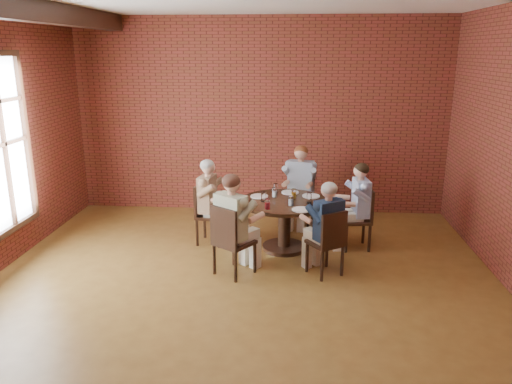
# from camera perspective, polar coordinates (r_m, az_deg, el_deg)

# --- Properties ---
(floor) EXTENTS (7.00, 7.00, 0.00)m
(floor) POSITION_cam_1_polar(r_m,az_deg,el_deg) (5.97, -1.97, -12.35)
(floor) COLOR brown
(floor) RESTS_ON ground
(wall_back) EXTENTS (7.00, 0.00, 7.00)m
(wall_back) POSITION_cam_1_polar(r_m,az_deg,el_deg) (8.82, 0.48, 8.57)
(wall_back) COLOR maroon
(wall_back) RESTS_ON ground
(wall_front) EXTENTS (7.00, 0.00, 7.00)m
(wall_front) POSITION_cam_1_polar(r_m,az_deg,el_deg) (2.15, -13.27, -16.20)
(wall_front) COLOR maroon
(wall_front) RESTS_ON ground
(dining_table) EXTENTS (1.27, 1.27, 0.75)m
(dining_table) POSITION_cam_1_polar(r_m,az_deg,el_deg) (7.23, 3.28, -2.64)
(dining_table) COLOR black
(dining_table) RESTS_ON floor
(chair_a) EXTENTS (0.45, 0.45, 0.91)m
(chair_a) POSITION_cam_1_polar(r_m,az_deg,el_deg) (7.45, 11.95, -2.68)
(chair_a) COLOR black
(chair_a) RESTS_ON floor
(diner_a) EXTENTS (0.67, 0.57, 1.28)m
(diner_a) POSITION_cam_1_polar(r_m,az_deg,el_deg) (7.39, 11.43, -1.64)
(diner_a) COLOR #3A5297
(diner_a) RESTS_ON floor
(chair_b) EXTENTS (0.51, 0.51, 0.94)m
(chair_b) POSITION_cam_1_polar(r_m,az_deg,el_deg) (8.35, 5.11, -0.25)
(chair_b) COLOR black
(chair_b) RESTS_ON floor
(diner_b) EXTENTS (0.65, 0.75, 1.34)m
(diner_b) POSITION_cam_1_polar(r_m,az_deg,el_deg) (8.23, 5.02, 0.65)
(diner_b) COLOR #93A5BC
(diner_b) RESTS_ON floor
(chair_c) EXTENTS (0.46, 0.46, 0.91)m
(chair_c) POSITION_cam_1_polar(r_m,az_deg,el_deg) (7.53, -5.71, -2.19)
(chair_c) COLOR black
(chair_c) RESTS_ON floor
(diner_c) EXTENTS (0.68, 0.59, 1.29)m
(diner_c) POSITION_cam_1_polar(r_m,az_deg,el_deg) (7.46, -5.17, -1.18)
(diner_c) COLOR brown
(diner_c) RESTS_ON floor
(chair_d) EXTENTS (0.60, 0.60, 0.95)m
(chair_d) POSITION_cam_1_polar(r_m,az_deg,el_deg) (6.40, -3.03, -5.33)
(chair_d) COLOR black
(chair_d) RESTS_ON floor
(diner_d) EXTENTS (0.82, 0.85, 1.35)m
(diner_d) POSITION_cam_1_polar(r_m,az_deg,el_deg) (6.40, -2.52, -3.77)
(diner_d) COLOR beige
(diner_d) RESTS_ON floor
(chair_e) EXTENTS (0.53, 0.53, 0.89)m
(chair_e) POSITION_cam_1_polar(r_m,az_deg,el_deg) (6.45, 8.32, -5.53)
(chair_e) COLOR black
(chair_e) RESTS_ON floor
(diner_e) EXTENTS (0.72, 0.75, 1.25)m
(diner_e) POSITION_cam_1_polar(r_m,az_deg,el_deg) (6.46, 7.97, -4.20)
(diner_e) COLOR #172640
(diner_e) RESTS_ON floor
(plate_a) EXTENTS (0.26, 0.26, 0.01)m
(plate_a) POSITION_cam_1_polar(r_m,az_deg,el_deg) (7.39, 6.30, -0.46)
(plate_a) COLOR white
(plate_a) RESTS_ON dining_table
(plate_b) EXTENTS (0.26, 0.26, 0.01)m
(plate_b) POSITION_cam_1_polar(r_m,az_deg,el_deg) (7.54, 3.93, -0.04)
(plate_b) COLOR white
(plate_b) RESTS_ON dining_table
(plate_c) EXTENTS (0.26, 0.26, 0.01)m
(plate_c) POSITION_cam_1_polar(r_m,az_deg,el_deg) (7.33, 0.38, -0.49)
(plate_c) COLOR white
(plate_c) RESTS_ON dining_table
(plate_d) EXTENTS (0.26, 0.26, 0.01)m
(plate_d) POSITION_cam_1_polar(r_m,az_deg,el_deg) (6.75, 5.22, -2.02)
(plate_d) COLOR white
(plate_d) RESTS_ON dining_table
(glass_a) EXTENTS (0.07, 0.07, 0.14)m
(glass_a) POSITION_cam_1_polar(r_m,az_deg,el_deg) (7.09, 6.10, -0.62)
(glass_a) COLOR white
(glass_a) RESTS_ON dining_table
(glass_b) EXTENTS (0.07, 0.07, 0.14)m
(glass_b) POSITION_cam_1_polar(r_m,az_deg,el_deg) (7.26, 4.34, -0.18)
(glass_b) COLOR white
(glass_b) RESTS_ON dining_table
(glass_c) EXTENTS (0.07, 0.07, 0.14)m
(glass_c) POSITION_cam_1_polar(r_m,az_deg,el_deg) (7.53, 2.26, 0.45)
(glass_c) COLOR white
(glass_c) RESTS_ON dining_table
(glass_d) EXTENTS (0.07, 0.07, 0.14)m
(glass_d) POSITION_cam_1_polar(r_m,az_deg,el_deg) (7.31, 2.12, -0.03)
(glass_d) COLOR white
(glass_d) RESTS_ON dining_table
(glass_e) EXTENTS (0.07, 0.07, 0.14)m
(glass_e) POSITION_cam_1_polar(r_m,az_deg,el_deg) (7.09, 0.86, -0.53)
(glass_e) COLOR white
(glass_e) RESTS_ON dining_table
(glass_f) EXTENTS (0.07, 0.07, 0.14)m
(glass_f) POSITION_cam_1_polar(r_m,az_deg,el_deg) (6.75, 1.31, -1.39)
(glass_f) COLOR white
(glass_f) RESTS_ON dining_table
(glass_g) EXTENTS (0.07, 0.07, 0.14)m
(glass_g) POSITION_cam_1_polar(r_m,az_deg,el_deg) (6.92, 4.01, -1.00)
(glass_g) COLOR white
(glass_g) RESTS_ON dining_table
(smartphone) EXTENTS (0.12, 0.15, 0.01)m
(smartphone) POSITION_cam_1_polar(r_m,az_deg,el_deg) (7.01, 6.27, -1.39)
(smartphone) COLOR black
(smartphone) RESTS_ON dining_table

